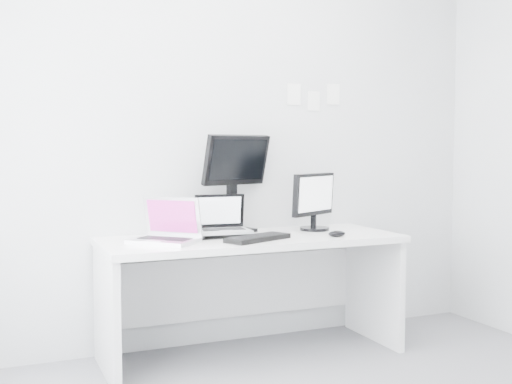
# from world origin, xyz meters

# --- Properties ---
(back_wall) EXTENTS (3.60, 0.00, 3.60)m
(back_wall) POSITION_xyz_m (0.00, 1.60, 1.35)
(back_wall) COLOR silver
(back_wall) RESTS_ON ground
(desk) EXTENTS (1.80, 0.70, 0.73)m
(desk) POSITION_xyz_m (0.00, 1.25, 0.36)
(desk) COLOR white
(desk) RESTS_ON ground
(macbook) EXTENTS (0.44, 0.44, 0.27)m
(macbook) POSITION_xyz_m (-0.55, 1.21, 0.86)
(macbook) COLOR silver
(macbook) RESTS_ON desk
(speaker) EXTENTS (0.09, 0.09, 0.17)m
(speaker) POSITION_xyz_m (-0.26, 1.47, 0.81)
(speaker) COLOR black
(speaker) RESTS_ON desk
(dell_laptop) EXTENTS (0.33, 0.27, 0.26)m
(dell_laptop) POSITION_xyz_m (-0.16, 1.31, 0.86)
(dell_laptop) COLOR #B2B5BA
(dell_laptop) RESTS_ON desk
(rear_monitor) EXTENTS (0.49, 0.29, 0.63)m
(rear_monitor) POSITION_xyz_m (-0.02, 1.49, 1.05)
(rear_monitor) COLOR black
(rear_monitor) RESTS_ON desk
(samsung_monitor) EXTENTS (0.46, 0.37, 0.38)m
(samsung_monitor) POSITION_xyz_m (0.49, 1.37, 0.92)
(samsung_monitor) COLOR black
(samsung_monitor) RESTS_ON desk
(keyboard) EXTENTS (0.44, 0.30, 0.03)m
(keyboard) POSITION_xyz_m (-0.03, 1.09, 0.74)
(keyboard) COLOR black
(keyboard) RESTS_ON desk
(mouse) EXTENTS (0.12, 0.08, 0.04)m
(mouse) POSITION_xyz_m (0.47, 1.04, 0.75)
(mouse) COLOR black
(mouse) RESTS_ON desk
(wall_note_0) EXTENTS (0.10, 0.00, 0.14)m
(wall_note_0) POSITION_xyz_m (0.45, 1.59, 1.62)
(wall_note_0) COLOR white
(wall_note_0) RESTS_ON back_wall
(wall_note_1) EXTENTS (0.09, 0.00, 0.13)m
(wall_note_1) POSITION_xyz_m (0.60, 1.59, 1.58)
(wall_note_1) COLOR white
(wall_note_1) RESTS_ON back_wall
(wall_note_2) EXTENTS (0.10, 0.00, 0.14)m
(wall_note_2) POSITION_xyz_m (0.75, 1.59, 1.63)
(wall_note_2) COLOR white
(wall_note_2) RESTS_ON back_wall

